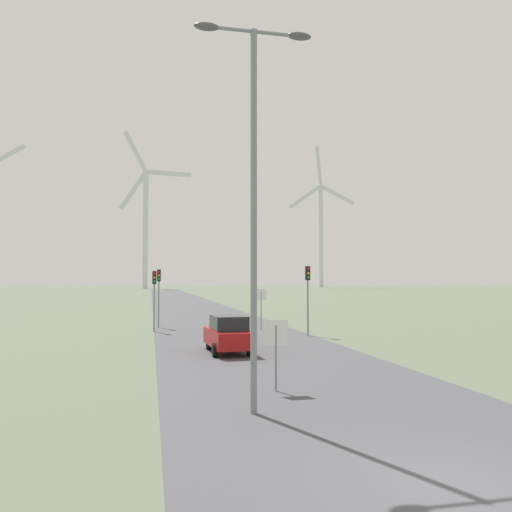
{
  "coord_description": "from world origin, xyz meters",
  "views": [
    {
      "loc": [
        -5.25,
        -8.13,
        3.58
      ],
      "look_at": [
        0.0,
        16.74,
        4.81
      ],
      "focal_mm": 35.0,
      "sensor_mm": 36.0,
      "label": 1
    }
  ],
  "objects_px": {
    "traffic_light_post_mid_left": "(159,285)",
    "wind_turbine_center": "(321,225)",
    "car_approaching": "(228,334)",
    "wind_turbine_left": "(146,217)",
    "stop_sign_near": "(276,342)",
    "stop_sign_far": "(261,301)",
    "streetlamp": "(254,170)",
    "traffic_light_post_near_left": "(154,287)",
    "traffic_light_post_near_right": "(308,285)"
  },
  "relations": [
    {
      "from": "traffic_light_post_mid_left",
      "to": "wind_turbine_center",
      "type": "xyz_separation_m",
      "value": [
        80.55,
        192.48,
        27.21
      ]
    },
    {
      "from": "car_approaching",
      "to": "wind_turbine_center",
      "type": "xyz_separation_m",
      "value": [
        77.37,
        206.42,
        29.5
      ]
    },
    {
      "from": "car_approaching",
      "to": "wind_turbine_left",
      "type": "bearing_deg",
      "value": 91.91
    },
    {
      "from": "wind_turbine_center",
      "to": "stop_sign_near",
      "type": "bearing_deg",
      "value": -109.73
    },
    {
      "from": "stop_sign_far",
      "to": "traffic_light_post_mid_left",
      "type": "xyz_separation_m",
      "value": [
        -7.17,
        3.37,
        1.15
      ]
    },
    {
      "from": "traffic_light_post_mid_left",
      "to": "car_approaching",
      "type": "height_order",
      "value": "traffic_light_post_mid_left"
    },
    {
      "from": "streetlamp",
      "to": "traffic_light_post_near_left",
      "type": "height_order",
      "value": "streetlamp"
    },
    {
      "from": "stop_sign_near",
      "to": "car_approaching",
      "type": "relative_size",
      "value": 0.54
    },
    {
      "from": "stop_sign_near",
      "to": "traffic_light_post_near_left",
      "type": "distance_m",
      "value": 20.03
    },
    {
      "from": "wind_turbine_center",
      "to": "car_approaching",
      "type": "bearing_deg",
      "value": -110.55
    },
    {
      "from": "car_approaching",
      "to": "wind_turbine_left",
      "type": "distance_m",
      "value": 186.67
    },
    {
      "from": "traffic_light_post_near_right",
      "to": "car_approaching",
      "type": "distance_m",
      "value": 9.15
    },
    {
      "from": "traffic_light_post_near_right",
      "to": "wind_turbine_center",
      "type": "height_order",
      "value": "wind_turbine_center"
    },
    {
      "from": "traffic_light_post_near_right",
      "to": "wind_turbine_center",
      "type": "relative_size",
      "value": 0.06
    },
    {
      "from": "stop_sign_far",
      "to": "wind_turbine_left",
      "type": "xyz_separation_m",
      "value": [
        -10.13,
        173.8,
        27.39
      ]
    },
    {
      "from": "traffic_light_post_near_right",
      "to": "wind_turbine_left",
      "type": "xyz_separation_m",
      "value": [
        -12.29,
        178.02,
        26.18
      ]
    },
    {
      "from": "traffic_light_post_mid_left",
      "to": "wind_turbine_center",
      "type": "distance_m",
      "value": 210.42
    },
    {
      "from": "stop_sign_far",
      "to": "traffic_light_post_near_left",
      "type": "relative_size",
      "value": 0.7
    },
    {
      "from": "traffic_light_post_near_right",
      "to": "traffic_light_post_near_left",
      "type": "bearing_deg",
      "value": 154.72
    },
    {
      "from": "traffic_light_post_near_left",
      "to": "stop_sign_far",
      "type": "bearing_deg",
      "value": -2.74
    },
    {
      "from": "stop_sign_far",
      "to": "wind_turbine_center",
      "type": "height_order",
      "value": "wind_turbine_center"
    },
    {
      "from": "wind_turbine_left",
      "to": "wind_turbine_center",
      "type": "height_order",
      "value": "wind_turbine_center"
    },
    {
      "from": "car_approaching",
      "to": "traffic_light_post_near_left",
      "type": "bearing_deg",
      "value": 107.9
    },
    {
      "from": "traffic_light_post_mid_left",
      "to": "car_approaching",
      "type": "distance_m",
      "value": 14.48
    },
    {
      "from": "stop_sign_far",
      "to": "traffic_light_post_near_left",
      "type": "bearing_deg",
      "value": 177.26
    },
    {
      "from": "traffic_light_post_mid_left",
      "to": "wind_turbine_left",
      "type": "height_order",
      "value": "wind_turbine_left"
    },
    {
      "from": "stop_sign_far",
      "to": "traffic_light_post_near_right",
      "type": "bearing_deg",
      "value": -62.87
    },
    {
      "from": "wind_turbine_left",
      "to": "wind_turbine_center",
      "type": "xyz_separation_m",
      "value": [
        83.51,
        22.04,
        0.97
      ]
    },
    {
      "from": "streetlamp",
      "to": "traffic_light_post_mid_left",
      "type": "xyz_separation_m",
      "value": [
        -2.14,
        25.12,
        -3.4
      ]
    },
    {
      "from": "streetlamp",
      "to": "traffic_light_post_near_right",
      "type": "height_order",
      "value": "streetlamp"
    },
    {
      "from": "stop_sign_near",
      "to": "wind_turbine_center",
      "type": "distance_m",
      "value": 230.34
    },
    {
      "from": "wind_turbine_center",
      "to": "traffic_light_post_mid_left",
      "type": "bearing_deg",
      "value": -112.71
    },
    {
      "from": "traffic_light_post_near_left",
      "to": "wind_turbine_center",
      "type": "distance_m",
      "value": 213.32
    },
    {
      "from": "stop_sign_far",
      "to": "traffic_light_post_near_right",
      "type": "relative_size",
      "value": 0.65
    },
    {
      "from": "stop_sign_near",
      "to": "stop_sign_far",
      "type": "height_order",
      "value": "stop_sign_far"
    },
    {
      "from": "stop_sign_near",
      "to": "car_approaching",
      "type": "distance_m",
      "value": 8.72
    },
    {
      "from": "traffic_light_post_near_left",
      "to": "traffic_light_post_near_right",
      "type": "distance_m",
      "value": 10.71
    },
    {
      "from": "wind_turbine_left",
      "to": "stop_sign_near",
      "type": "bearing_deg",
      "value": -88.12
    },
    {
      "from": "traffic_light_post_near_right",
      "to": "car_approaching",
      "type": "height_order",
      "value": "traffic_light_post_near_right"
    },
    {
      "from": "stop_sign_far",
      "to": "traffic_light_post_near_right",
      "type": "height_order",
      "value": "traffic_light_post_near_right"
    },
    {
      "from": "traffic_light_post_near_right",
      "to": "car_approaching",
      "type": "xyz_separation_m",
      "value": [
        -6.15,
        -6.36,
        -2.35
      ]
    },
    {
      "from": "traffic_light_post_near_left",
      "to": "wind_turbine_center",
      "type": "height_order",
      "value": "wind_turbine_center"
    },
    {
      "from": "stop_sign_near",
      "to": "wind_turbine_center",
      "type": "xyz_separation_m",
      "value": [
        77.16,
        215.11,
        28.82
      ]
    },
    {
      "from": "traffic_light_post_near_right",
      "to": "wind_turbine_center",
      "type": "distance_m",
      "value": 214.09
    },
    {
      "from": "stop_sign_near",
      "to": "traffic_light_post_mid_left",
      "type": "bearing_deg",
      "value": 98.51
    },
    {
      "from": "car_approaching",
      "to": "wind_turbine_center",
      "type": "relative_size",
      "value": 0.06
    },
    {
      "from": "streetlamp",
      "to": "traffic_light_post_near_left",
      "type": "bearing_deg",
      "value": 96.44
    },
    {
      "from": "wind_turbine_left",
      "to": "wind_turbine_center",
      "type": "distance_m",
      "value": 86.37
    },
    {
      "from": "streetlamp",
      "to": "traffic_light_post_mid_left",
      "type": "bearing_deg",
      "value": 94.88
    },
    {
      "from": "streetlamp",
      "to": "wind_turbine_left",
      "type": "height_order",
      "value": "wind_turbine_left"
    }
  ]
}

